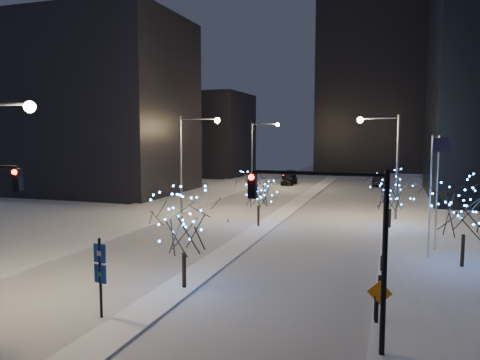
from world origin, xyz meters
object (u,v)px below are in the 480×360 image
at_px(holiday_tree_median_near, 183,225).
at_px(construction_sign, 380,296).
at_px(street_lamp_w_mid, 190,151).
at_px(holiday_tree_plaza_near, 465,205).
at_px(holiday_tree_median_far, 259,191).
at_px(holiday_tree_plaza_far, 391,192).
at_px(wayfinding_sign, 100,269).
at_px(traffic_signal_east, 341,229).
at_px(street_lamp_east, 387,153).
at_px(car_far, 289,175).
at_px(street_lamp_w_far, 259,145).
at_px(car_near, 289,180).
at_px(car_mid, 378,182).

height_order(holiday_tree_median_near, construction_sign, holiday_tree_median_near).
distance_m(street_lamp_w_mid, holiday_tree_plaza_near, 27.01).
bearing_deg(holiday_tree_median_far, construction_sign, -59.68).
xyz_separation_m(holiday_tree_plaza_far, wayfinding_sign, (-12.10, -24.63, -0.99)).
relative_size(street_lamp_w_mid, traffic_signal_east, 1.43).
bearing_deg(wayfinding_sign, construction_sign, 25.21).
bearing_deg(street_lamp_w_mid, wayfinding_sign, -74.24).
xyz_separation_m(street_lamp_east, holiday_tree_median_far, (-10.58, -7.27, -3.18)).
height_order(car_far, holiday_tree_median_near, holiday_tree_median_near).
bearing_deg(street_lamp_w_far, traffic_signal_east, -70.68).
height_order(street_lamp_w_far, car_near, street_lamp_w_far).
distance_m(holiday_tree_median_far, holiday_tree_plaza_near, 17.45).
distance_m(holiday_tree_plaza_near, construction_sign, 11.52).
relative_size(wayfinding_sign, construction_sign, 2.05).
bearing_deg(car_far, car_mid, -28.72).
xyz_separation_m(street_lamp_w_far, car_near, (3.65, 5.15, -5.68)).
height_order(street_lamp_east, car_far, street_lamp_east).
distance_m(street_lamp_east, holiday_tree_median_far, 13.22).
bearing_deg(construction_sign, street_lamp_w_far, 115.11).
bearing_deg(street_lamp_w_mid, car_far, 88.07).
bearing_deg(street_lamp_w_mid, construction_sign, -49.76).
relative_size(street_lamp_w_far, construction_sign, 5.61).
distance_m(street_lamp_east, car_mid, 30.01).
bearing_deg(street_lamp_east, wayfinding_sign, -111.94).
bearing_deg(wayfinding_sign, car_far, 104.99).
bearing_deg(holiday_tree_median_far, wayfinding_sign, -92.90).
bearing_deg(car_near, wayfinding_sign, -84.37).
distance_m(traffic_signal_east, holiday_tree_median_near, 9.84).
bearing_deg(car_mid, street_lamp_east, 94.73).
xyz_separation_m(street_lamp_w_mid, car_mid, (17.32, 32.41, -5.76)).
relative_size(holiday_tree_median_far, wayfinding_sign, 1.30).
height_order(street_lamp_w_mid, car_mid, street_lamp_w_mid).
bearing_deg(holiday_tree_median_near, wayfinding_sign, -112.79).
relative_size(street_lamp_w_mid, street_lamp_east, 1.00).
bearing_deg(holiday_tree_median_near, construction_sign, -7.66).
relative_size(street_lamp_east, wayfinding_sign, 2.74).
relative_size(car_near, holiday_tree_plaza_far, 0.96).
height_order(holiday_tree_median_far, holiday_tree_plaza_far, holiday_tree_plaza_far).
bearing_deg(street_lamp_east, car_mid, 93.31).
distance_m(car_mid, holiday_tree_median_near, 54.48).
xyz_separation_m(street_lamp_w_mid, street_lamp_w_far, (0.00, 25.00, 0.00)).
relative_size(car_near, car_far, 0.98).
relative_size(car_far, wayfinding_sign, 1.35).
height_order(car_mid, wayfinding_sign, wayfinding_sign).
xyz_separation_m(street_lamp_w_mid, car_far, (1.37, 40.57, -5.79)).
relative_size(street_lamp_w_far, holiday_tree_median_far, 2.10).
relative_size(holiday_tree_median_far, holiday_tree_plaza_near, 0.80).
distance_m(car_near, construction_sign, 55.14).
relative_size(street_lamp_east, traffic_signal_east, 1.43).
xyz_separation_m(street_lamp_w_far, car_far, (1.37, 15.57, -5.79)).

